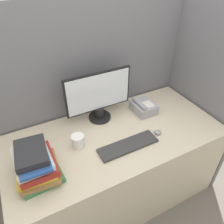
# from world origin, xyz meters

# --- Properties ---
(cubicle_panel_rear) EXTENTS (2.04, 0.04, 1.62)m
(cubicle_panel_rear) POSITION_xyz_m (0.00, 0.81, 0.81)
(cubicle_panel_rear) COLOR slate
(cubicle_panel_rear) RESTS_ON ground_plane
(cubicle_panel_right) EXTENTS (0.04, 0.84, 1.62)m
(cubicle_panel_right) POSITION_xyz_m (0.86, 0.42, 0.81)
(cubicle_panel_right) COLOR slate
(cubicle_panel_right) RESTS_ON ground_plane
(desk) EXTENTS (1.64, 0.78, 0.73)m
(desk) POSITION_xyz_m (0.00, 0.39, 0.36)
(desk) COLOR beige
(desk) RESTS_ON ground_plane
(monitor) EXTENTS (0.54, 0.18, 0.41)m
(monitor) POSITION_xyz_m (-0.02, 0.63, 0.93)
(monitor) COLOR black
(monitor) RESTS_ON desk
(keyboard) EXTENTS (0.44, 0.13, 0.02)m
(keyboard) POSITION_xyz_m (0.02, 0.24, 0.74)
(keyboard) COLOR #333333
(keyboard) RESTS_ON desk
(mouse) EXTENTS (0.06, 0.05, 0.03)m
(mouse) POSITION_xyz_m (0.29, 0.25, 0.74)
(mouse) COLOR gray
(mouse) RESTS_ON desk
(coffee_cup) EXTENTS (0.09, 0.09, 0.09)m
(coffee_cup) POSITION_xyz_m (-0.29, 0.41, 0.78)
(coffee_cup) COLOR white
(coffee_cup) RESTS_ON desk
(book_stack) EXTENTS (0.27, 0.32, 0.22)m
(book_stack) POSITION_xyz_m (-0.60, 0.29, 0.83)
(book_stack) COLOR #38723F
(book_stack) RESTS_ON desk
(desk_telephone) EXTENTS (0.17, 0.20, 0.12)m
(desk_telephone) POSITION_xyz_m (0.35, 0.54, 0.77)
(desk_telephone) COLOR #99999E
(desk_telephone) RESTS_ON desk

